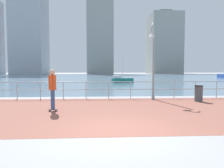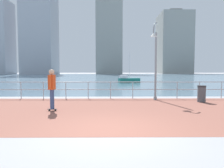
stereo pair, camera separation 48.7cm
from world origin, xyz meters
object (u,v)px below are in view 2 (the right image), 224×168
(sailboat_teal, at_px, (128,80))
(skateboarder, at_px, (52,86))
(trash_bin, at_px, (202,94))
(lamppost, at_px, (155,57))

(sailboat_teal, bearing_deg, skateboarder, -104.06)
(trash_bin, xyz_separation_m, sailboat_teal, (-2.47, 18.16, -0.06))
(skateboarder, height_order, sailboat_teal, sailboat_teal)
(trash_bin, bearing_deg, skateboarder, -162.20)
(skateboarder, bearing_deg, sailboat_teal, 75.94)
(sailboat_teal, bearing_deg, lamppost, -89.99)
(skateboarder, relative_size, sailboat_teal, 0.42)
(lamppost, bearing_deg, sailboat_teal, 90.01)
(skateboarder, xyz_separation_m, sailboat_teal, (5.16, 20.61, -0.69))
(lamppost, distance_m, sailboat_teal, 17.53)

